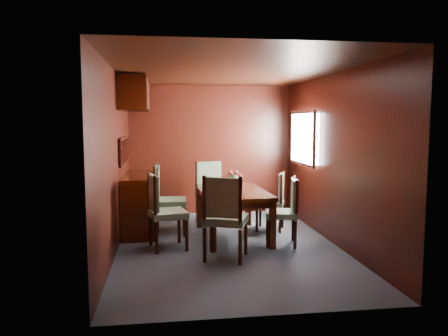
{
  "coord_description": "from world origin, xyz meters",
  "views": [
    {
      "loc": [
        -0.86,
        -5.88,
        1.71
      ],
      "look_at": [
        0.0,
        0.37,
        1.05
      ],
      "focal_mm": 35.0,
      "sensor_mm": 36.0,
      "label": 1
    }
  ],
  "objects": [
    {
      "name": "chair_right_near",
      "position": [
        0.82,
        -0.06,
        0.53
      ],
      "size": [
        0.52,
        0.53,
        0.95
      ],
      "rotation": [
        0.0,
        0.0,
        1.36
      ],
      "color": "black",
      "rests_on": "ground"
    },
    {
      "name": "sideboard",
      "position": [
        -1.25,
        1.0,
        0.45
      ],
      "size": [
        0.48,
        1.4,
        0.9
      ],
      "primitive_type": "cube",
      "color": "black",
      "rests_on": "ground"
    },
    {
      "name": "ground",
      "position": [
        0.0,
        0.0,
        0.0
      ],
      "size": [
        4.5,
        4.5,
        0.0
      ],
      "primitive_type": "plane",
      "color": "#323A45",
      "rests_on": "ground"
    },
    {
      "name": "flower_centerpiece",
      "position": [
        0.21,
        0.77,
        0.84
      ],
      "size": [
        0.28,
        0.28,
        0.28
      ],
      "color": "#B25E36",
      "rests_on": "dining_table"
    },
    {
      "name": "dining_table",
      "position": [
        0.14,
        0.44,
        0.61
      ],
      "size": [
        1.01,
        1.55,
        0.71
      ],
      "rotation": [
        0.0,
        0.0,
        0.05
      ],
      "color": "black",
      "rests_on": "ground"
    },
    {
      "name": "chair_left_near",
      "position": [
        -0.9,
        -0.04,
        0.57
      ],
      "size": [
        0.56,
        0.58,
        1.03
      ],
      "rotation": [
        0.0,
        0.0,
        -1.36
      ],
      "color": "black",
      "rests_on": "ground"
    },
    {
      "name": "chair_foot",
      "position": [
        -0.06,
        1.5,
        0.59
      ],
      "size": [
        0.63,
        0.62,
        1.06
      ],
      "rotation": [
        0.0,
        0.0,
        3.47
      ],
      "color": "black",
      "rests_on": "ground"
    },
    {
      "name": "chair_right_far",
      "position": [
        0.87,
        0.77,
        0.51
      ],
      "size": [
        0.55,
        0.56,
        0.93
      ],
      "rotation": [
        0.0,
        0.0,
        1.21
      ],
      "color": "black",
      "rests_on": "ground"
    },
    {
      "name": "room_shell",
      "position": [
        -0.1,
        0.33,
        1.63
      ],
      "size": [
        3.06,
        4.52,
        2.41
      ],
      "color": "black",
      "rests_on": "ground"
    },
    {
      "name": "chair_head",
      "position": [
        -0.13,
        -0.64,
        0.6
      ],
      "size": [
        0.64,
        0.63,
        1.07
      ],
      "rotation": [
        0.0,
        0.0,
        -0.35
      ],
      "color": "black",
      "rests_on": "ground"
    },
    {
      "name": "chair_left_far",
      "position": [
        -0.86,
        0.76,
        0.6
      ],
      "size": [
        0.5,
        0.52,
        1.07
      ],
      "rotation": [
        0.0,
        0.0,
        -1.6
      ],
      "color": "black",
      "rests_on": "ground"
    }
  ]
}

